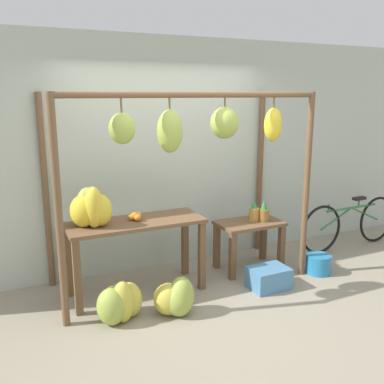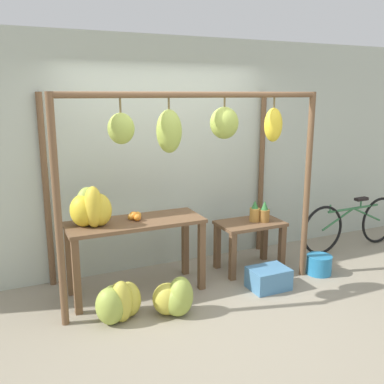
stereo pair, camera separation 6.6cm
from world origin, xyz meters
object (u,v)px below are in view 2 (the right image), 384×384
at_px(fruit_crate_white, 269,278).
at_px(parked_bicycle, 352,224).
at_px(blue_bucket, 319,265).
at_px(banana_pile_ground_left, 118,302).
at_px(banana_pile_ground_right, 175,298).
at_px(pineapple_cluster, 260,213).
at_px(banana_pile_on_table, 91,208).
at_px(orange_pile, 135,216).

distance_m(fruit_crate_white, parked_bicycle, 1.91).
bearing_deg(fruit_crate_white, blue_bucket, 6.27).
relative_size(banana_pile_ground_left, banana_pile_ground_right, 1.14).
bearing_deg(blue_bucket, pineapple_cluster, 142.40).
height_order(banana_pile_ground_left, parked_bicycle, parked_bicycle).
distance_m(banana_pile_on_table, banana_pile_ground_left, 0.97).
xyz_separation_m(orange_pile, parked_bicycle, (3.15, 0.03, -0.50)).
xyz_separation_m(pineapple_cluster, parked_bicycle, (1.59, 0.07, -0.37)).
bearing_deg(banana_pile_ground_left, pineapple_cluster, 15.13).
relative_size(pineapple_cluster, banana_pile_ground_left, 0.48).
distance_m(pineapple_cluster, fruit_crate_white, 0.83).
xyz_separation_m(banana_pile_ground_left, banana_pile_ground_right, (0.54, -0.13, -0.01)).
bearing_deg(orange_pile, pineapple_cluster, -1.28).
xyz_separation_m(banana_pile_on_table, banana_pile_ground_left, (0.11, -0.52, -0.82)).
bearing_deg(banana_pile_ground_right, banana_pile_on_table, 135.21).
distance_m(orange_pile, fruit_crate_white, 1.65).
height_order(banana_pile_ground_left, banana_pile_ground_right, banana_pile_ground_left).
height_order(fruit_crate_white, parked_bicycle, parked_bicycle).
height_order(banana_pile_on_table, parked_bicycle, banana_pile_on_table).
distance_m(banana_pile_ground_right, parked_bicycle, 3.06).
relative_size(banana_pile_on_table, parked_bicycle, 0.28).
bearing_deg(fruit_crate_white, pineapple_cluster, 69.08).
bearing_deg(pineapple_cluster, blue_bucket, -37.60).
height_order(banana_pile_ground_right, blue_bucket, banana_pile_ground_right).
distance_m(banana_pile_on_table, orange_pile, 0.49).
height_order(fruit_crate_white, blue_bucket, fruit_crate_white).
relative_size(banana_pile_on_table, banana_pile_ground_right, 1.03).
relative_size(banana_pile_ground_right, blue_bucket, 1.61).
distance_m(orange_pile, banana_pile_ground_left, 0.94).
xyz_separation_m(banana_pile_on_table, pineapple_cluster, (2.03, -0.00, -0.28)).
relative_size(pineapple_cluster, banana_pile_ground_right, 0.55).
bearing_deg(fruit_crate_white, parked_bicycle, 18.57).
distance_m(banana_pile_ground_left, banana_pile_ground_right, 0.56).
height_order(pineapple_cluster, blue_bucket, pineapple_cluster).
distance_m(pineapple_cluster, banana_pile_ground_right, 1.62).
bearing_deg(parked_bicycle, blue_bucket, -152.87).
relative_size(orange_pile, parked_bicycle, 0.11).
height_order(pineapple_cluster, banana_pile_ground_left, pineapple_cluster).
relative_size(orange_pile, banana_pile_ground_left, 0.34).
distance_m(pineapple_cluster, banana_pile_ground_left, 2.06).
xyz_separation_m(pineapple_cluster, banana_pile_ground_left, (-1.92, -0.52, -0.54)).
distance_m(banana_pile_on_table, fruit_crate_white, 2.10).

